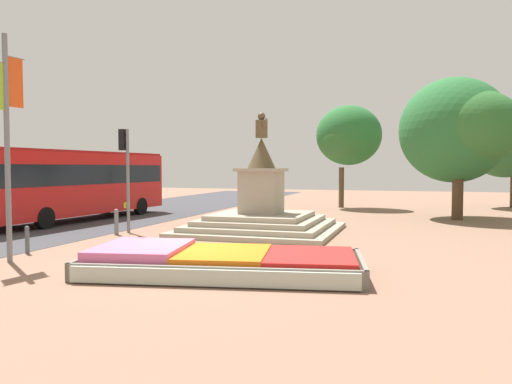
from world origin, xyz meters
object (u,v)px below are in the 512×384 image
Objects in this scene: banner_pole at (7,137)px; city_bus at (75,181)px; kerb_bollard_mid_b at (27,239)px; kerb_bollard_north at (116,221)px; traffic_light_mid_block at (126,162)px; statue_monument at (261,213)px; flower_planter at (218,262)px.

banner_pole reaches higher than city_bus.
city_bus is 9.29m from kerb_bollard_mid_b.
kerb_bollard_north is (0.15, 4.30, 0.08)m from kerb_bollard_mid_b.
kerb_bollard_north is at bearing -38.75° from city_bus.
traffic_light_mid_block is 0.66× the size of banner_pole.
kerb_bollard_mid_b is at bearing -92.02° from kerb_bollard_north.
statue_monument is 9.45m from banner_pole.
city_bus is 13.83× the size of kerb_bollard_mid_b.
kerb_bollard_mid_b is (-0.15, -4.97, -2.28)m from traffic_light_mid_block.
statue_monument is 9.67m from city_bus.
traffic_light_mid_block is 5.47m from kerb_bollard_mid_b.
flower_planter is 0.61× the size of city_bus.
city_bus is at bearing 146.66° from traffic_light_mid_block.
statue_monument is 5.55m from traffic_light_mid_block.
kerb_bollard_north is (-0.32, 5.46, -2.78)m from banner_pole.
traffic_light_mid_block is at bearing 88.23° from kerb_bollard_mid_b.
kerb_bollard_north is at bearing -153.68° from statue_monument.
statue_monument is 5.45m from kerb_bollard_north.
city_bus is 11.62× the size of kerb_bollard_north.
statue_monument is 1.45× the size of traffic_light_mid_block.
statue_monument reaches higher than traffic_light_mid_block.
flower_planter is 6.55m from banner_pole.
kerb_bollard_north reaches higher than flower_planter.
traffic_light_mid_block is at bearing 89.84° from kerb_bollard_north.
city_bus is at bearing 141.25° from kerb_bollard_north.
statue_monument is at bearing -7.78° from city_bus.
flower_planter is at bearing -7.35° from kerb_bollard_mid_b.
flower_planter is at bearing -39.39° from city_bus.
city_bus is (-9.52, 1.30, 1.14)m from statue_monument.
traffic_light_mid_block is 0.35× the size of city_bus.
statue_monument is 7.06× the size of kerb_bollard_mid_b.
statue_monument is 0.96× the size of banner_pole.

